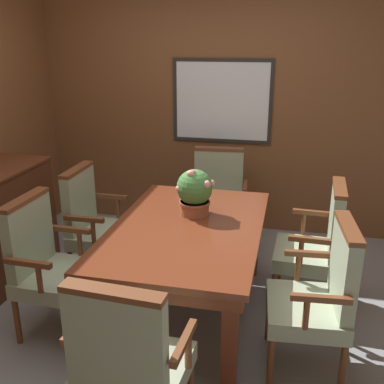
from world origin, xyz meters
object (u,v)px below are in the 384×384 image
Objects in this scene: dining_table at (187,237)px; chair_right_far at (317,242)px; chair_right_near at (320,294)px; chair_head_far at (217,196)px; chair_left_far at (94,221)px; potted_plant at (195,191)px; chair_left_near at (47,261)px; chair_head_near at (128,360)px.

dining_table is 1.68× the size of chair_right_far.
chair_right_far is (0.01, 0.75, 0.00)m from chair_right_near.
chair_right_near and chair_head_far have the same top height.
chair_right_near is at bearing -113.25° from chair_left_far.
potted_plant is at bearing -128.38° from chair_right_near.
chair_right_near and chair_right_far have the same top height.
chair_left_far is (-1.82, 0.75, 0.00)m from chair_right_near.
chair_left_far is 1.00× the size of chair_head_far.
chair_left_far is at bearing 0.54° from chair_left_near.
chair_right_near is 1.00× the size of chair_head_far.
chair_right_near is at bearing -135.20° from chair_head_near.
chair_right_far is at bearing 174.45° from chair_right_near.
chair_left_near is (-0.90, 0.83, 0.00)m from chair_head_near.
potted_plant reaches higher than chair_head_near.
potted_plant is at bearing -87.10° from chair_head_near.
chair_head_near is 1.47m from potted_plant.
chair_head_far is at bearing 89.54° from potted_plant.
chair_head_near is 1.00× the size of chair_head_far.
chair_right_far is (1.84, 0.74, 0.00)m from chair_left_near.
chair_right_near is 1.00× the size of chair_left_far.
chair_head_far is at bearing -28.70° from chair_left_near.
chair_left_far is at bearing -56.95° from chair_head_near.
chair_right_near is 1.83m from chair_left_near.
chair_head_near is (-0.01, -1.20, -0.11)m from dining_table.
chair_left_near and chair_head_far have the same top height.
chair_head_near is (-0.93, -0.82, 0.00)m from chair_right_near.
chair_right_far is at bearing -117.46° from chair_head_near.
potted_plant is (-0.92, -0.14, 0.38)m from chair_right_far.
chair_left_far is at bearing -117.37° from chair_right_near.
dining_table is 4.59× the size of potted_plant.
chair_head_near is at bearing -90.58° from potted_plant.
chair_right_near is at bearing -22.65° from dining_table.
chair_left_far is 1.83m from chair_right_far.
chair_head_far is (0.93, 1.58, 0.00)m from chair_left_near.
chair_head_near is at bearing -130.78° from chair_left_near.
chair_head_far is at bearing -48.07° from chair_left_far.
chair_head_near is 2.41m from chair_head_far.
dining_table is at bearing -66.13° from chair_right_far.
chair_head_near is (0.89, -1.57, 0.00)m from chair_left_far.
chair_left_near is at bearing -38.94° from chair_head_near.
potted_plant reaches higher than chair_left_far.
chair_left_near is at bearing -147.13° from potted_plant.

